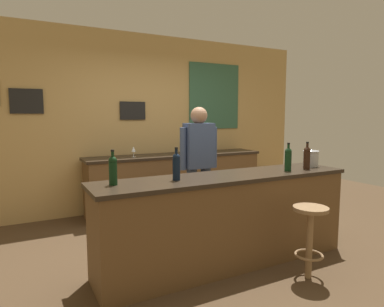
{
  "coord_description": "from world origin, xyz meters",
  "views": [
    {
      "loc": [
        -1.86,
        -3.16,
        1.52
      ],
      "look_at": [
        0.05,
        0.45,
        1.05
      ],
      "focal_mm": 31.33,
      "sensor_mm": 36.0,
      "label": 1
    }
  ],
  "objects_px": {
    "wine_bottle_a": "(113,169)",
    "coffee_mug": "(206,150)",
    "wine_bottle_b": "(176,166)",
    "ice_bucket": "(311,158)",
    "wine_glass_b": "(192,146)",
    "wine_glass_a": "(134,150)",
    "bar_stool": "(310,230)",
    "wine_bottle_d": "(307,157)",
    "wine_bottle_c": "(288,158)",
    "bartender": "(199,162)"
  },
  "relations": [
    {
      "from": "bartender",
      "to": "wine_bottle_c",
      "type": "xyz_separation_m",
      "value": [
        0.55,
        -0.98,
        0.12
      ]
    },
    {
      "from": "wine_glass_b",
      "to": "wine_bottle_b",
      "type": "bearing_deg",
      "value": -121.14
    },
    {
      "from": "bar_stool",
      "to": "wine_glass_b",
      "type": "bearing_deg",
      "value": 85.33
    },
    {
      "from": "bartender",
      "to": "wine_bottle_b",
      "type": "relative_size",
      "value": 5.29
    },
    {
      "from": "ice_bucket",
      "to": "wine_bottle_d",
      "type": "bearing_deg",
      "value": -148.21
    },
    {
      "from": "wine_bottle_a",
      "to": "coffee_mug",
      "type": "xyz_separation_m",
      "value": [
        2.05,
        1.93,
        -0.11
      ]
    },
    {
      "from": "bartender",
      "to": "wine_bottle_d",
      "type": "height_order",
      "value": "bartender"
    },
    {
      "from": "wine_bottle_a",
      "to": "coffee_mug",
      "type": "relative_size",
      "value": 2.45
    },
    {
      "from": "wine_bottle_c",
      "to": "wine_bottle_d",
      "type": "height_order",
      "value": "same"
    },
    {
      "from": "wine_bottle_b",
      "to": "wine_bottle_c",
      "type": "height_order",
      "value": "same"
    },
    {
      "from": "bartender",
      "to": "wine_glass_b",
      "type": "bearing_deg",
      "value": 65.71
    },
    {
      "from": "bartender",
      "to": "wine_bottle_b",
      "type": "bearing_deg",
      "value": -129.46
    },
    {
      "from": "bar_stool",
      "to": "wine_glass_a",
      "type": "relative_size",
      "value": 4.39
    },
    {
      "from": "coffee_mug",
      "to": "wine_glass_b",
      "type": "bearing_deg",
      "value": 139.43
    },
    {
      "from": "ice_bucket",
      "to": "coffee_mug",
      "type": "height_order",
      "value": "ice_bucket"
    },
    {
      "from": "ice_bucket",
      "to": "wine_glass_b",
      "type": "xyz_separation_m",
      "value": [
        -0.45,
        2.13,
        -0.01
      ]
    },
    {
      "from": "bar_stool",
      "to": "ice_bucket",
      "type": "xyz_separation_m",
      "value": [
        0.67,
        0.64,
        0.56
      ]
    },
    {
      "from": "bar_stool",
      "to": "wine_glass_a",
      "type": "xyz_separation_m",
      "value": [
        -0.83,
        2.63,
        0.55
      ]
    },
    {
      "from": "bar_stool",
      "to": "wine_glass_b",
      "type": "relative_size",
      "value": 4.39
    },
    {
      "from": "bartender",
      "to": "wine_glass_b",
      "type": "height_order",
      "value": "bartender"
    },
    {
      "from": "wine_bottle_a",
      "to": "bartender",
      "type": "bearing_deg",
      "value": 32.29
    },
    {
      "from": "bartender",
      "to": "wine_bottle_d",
      "type": "bearing_deg",
      "value": -49.83
    },
    {
      "from": "wine_bottle_a",
      "to": "ice_bucket",
      "type": "xyz_separation_m",
      "value": [
        2.32,
        -0.05,
        -0.04
      ]
    },
    {
      "from": "bar_stool",
      "to": "ice_bucket",
      "type": "height_order",
      "value": "ice_bucket"
    },
    {
      "from": "ice_bucket",
      "to": "wine_glass_a",
      "type": "height_order",
      "value": "ice_bucket"
    },
    {
      "from": "wine_bottle_b",
      "to": "wine_glass_b",
      "type": "height_order",
      "value": "wine_bottle_b"
    },
    {
      "from": "wine_bottle_a",
      "to": "ice_bucket",
      "type": "relative_size",
      "value": 1.63
    },
    {
      "from": "wine_bottle_b",
      "to": "wine_bottle_d",
      "type": "distance_m",
      "value": 1.56
    },
    {
      "from": "ice_bucket",
      "to": "wine_glass_b",
      "type": "height_order",
      "value": "ice_bucket"
    },
    {
      "from": "bar_stool",
      "to": "coffee_mug",
      "type": "relative_size",
      "value": 5.44
    },
    {
      "from": "bar_stool",
      "to": "wine_bottle_b",
      "type": "distance_m",
      "value": 1.37
    },
    {
      "from": "bartender",
      "to": "wine_glass_a",
      "type": "distance_m",
      "value": 1.23
    },
    {
      "from": "ice_bucket",
      "to": "wine_glass_b",
      "type": "bearing_deg",
      "value": 101.88
    },
    {
      "from": "bartender",
      "to": "wine_bottle_b",
      "type": "distance_m",
      "value": 1.15
    },
    {
      "from": "wine_glass_a",
      "to": "coffee_mug",
      "type": "relative_size",
      "value": 1.24
    },
    {
      "from": "wine_bottle_b",
      "to": "wine_bottle_a",
      "type": "bearing_deg",
      "value": 173.97
    },
    {
      "from": "wine_bottle_d",
      "to": "wine_bottle_a",
      "type": "bearing_deg",
      "value": 175.64
    },
    {
      "from": "wine_bottle_a",
      "to": "bar_stool",
      "type": "bearing_deg",
      "value": -22.68
    },
    {
      "from": "wine_glass_a",
      "to": "bar_stool",
      "type": "bearing_deg",
      "value": -72.51
    },
    {
      "from": "wine_bottle_d",
      "to": "ice_bucket",
      "type": "distance_m",
      "value": 0.23
    },
    {
      "from": "wine_bottle_b",
      "to": "wine_glass_b",
      "type": "distance_m",
      "value": 2.5
    },
    {
      "from": "wine_bottle_b",
      "to": "coffee_mug",
      "type": "bearing_deg",
      "value": 53.39
    },
    {
      "from": "bartender",
      "to": "wine_glass_b",
      "type": "relative_size",
      "value": 10.45
    },
    {
      "from": "wine_bottle_b",
      "to": "coffee_mug",
      "type": "xyz_separation_m",
      "value": [
        1.48,
        1.99,
        -0.11
      ]
    },
    {
      "from": "wine_glass_b",
      "to": "wine_glass_a",
      "type": "bearing_deg",
      "value": -172.51
    },
    {
      "from": "bartender",
      "to": "bar_stool",
      "type": "height_order",
      "value": "bartender"
    },
    {
      "from": "wine_bottle_c",
      "to": "wine_glass_a",
      "type": "bearing_deg",
      "value": 116.27
    },
    {
      "from": "bartender",
      "to": "bar_stool",
      "type": "xyz_separation_m",
      "value": [
        0.34,
        -1.51,
        -0.48
      ]
    },
    {
      "from": "wine_bottle_c",
      "to": "wine_bottle_a",
      "type": "bearing_deg",
      "value": 175.07
    },
    {
      "from": "wine_glass_b",
      "to": "bar_stool",
      "type": "bearing_deg",
      "value": -94.67
    }
  ]
}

